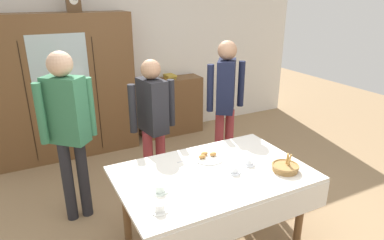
% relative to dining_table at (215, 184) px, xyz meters
% --- Properties ---
extents(ground_plane, '(12.00, 12.00, 0.00)m').
position_rel_dining_table_xyz_m(ground_plane, '(0.00, 0.24, -0.65)').
color(ground_plane, '#997A56').
rests_on(ground_plane, ground).
extents(back_wall, '(6.40, 0.10, 2.70)m').
position_rel_dining_table_xyz_m(back_wall, '(0.00, 2.89, 0.70)').
color(back_wall, silver).
rests_on(back_wall, ground).
extents(dining_table, '(1.65, 1.08, 0.74)m').
position_rel_dining_table_xyz_m(dining_table, '(0.00, 0.00, 0.00)').
color(dining_table, brown).
rests_on(dining_table, ground).
extents(wall_cabinet, '(1.96, 0.46, 1.97)m').
position_rel_dining_table_xyz_m(wall_cabinet, '(-0.90, 2.59, 0.34)').
color(wall_cabinet, brown).
rests_on(wall_cabinet, ground).
extents(mantel_clock, '(0.18, 0.11, 0.24)m').
position_rel_dining_table_xyz_m(mantel_clock, '(-0.61, 2.59, 1.45)').
color(mantel_clock, brown).
rests_on(mantel_clock, wall_cabinet).
extents(bookshelf_low, '(1.02, 0.35, 0.93)m').
position_rel_dining_table_xyz_m(bookshelf_low, '(0.74, 2.64, -0.18)').
color(bookshelf_low, brown).
rests_on(bookshelf_low, ground).
extents(book_stack, '(0.15, 0.22, 0.07)m').
position_rel_dining_table_xyz_m(book_stack, '(0.74, 2.64, 0.32)').
color(book_stack, '#B29333').
rests_on(book_stack, bookshelf_low).
extents(tea_cup_center, '(0.13, 0.13, 0.06)m').
position_rel_dining_table_xyz_m(tea_cup_center, '(-0.62, -0.27, 0.12)').
color(tea_cup_center, white).
rests_on(tea_cup_center, dining_table).
extents(tea_cup_near_right, '(0.13, 0.13, 0.06)m').
position_rel_dining_table_xyz_m(tea_cup_near_right, '(0.15, -0.05, 0.12)').
color(tea_cup_near_right, white).
rests_on(tea_cup_near_right, dining_table).
extents(tea_cup_far_right, '(0.13, 0.13, 0.06)m').
position_rel_dining_table_xyz_m(tea_cup_far_right, '(0.36, 0.01, 0.12)').
color(tea_cup_far_right, white).
rests_on(tea_cup_far_right, dining_table).
extents(tea_cup_back_edge, '(0.13, 0.13, 0.06)m').
position_rel_dining_table_xyz_m(tea_cup_back_edge, '(-0.53, -0.05, 0.12)').
color(tea_cup_back_edge, silver).
rests_on(tea_cup_back_edge, dining_table).
extents(bread_basket, '(0.24, 0.24, 0.16)m').
position_rel_dining_table_xyz_m(bread_basket, '(0.57, -0.23, 0.13)').
color(bread_basket, '#9E7542').
rests_on(bread_basket, dining_table).
extents(pastry_plate, '(0.28, 0.28, 0.05)m').
position_rel_dining_table_xyz_m(pastry_plate, '(0.09, 0.28, 0.11)').
color(pastry_plate, white).
rests_on(pastry_plate, dining_table).
extents(spoon_near_right, '(0.12, 0.02, 0.01)m').
position_rel_dining_table_xyz_m(spoon_near_right, '(-0.11, -0.05, 0.10)').
color(spoon_near_right, silver).
rests_on(spoon_near_right, dining_table).
extents(spoon_front_edge, '(0.12, 0.02, 0.01)m').
position_rel_dining_table_xyz_m(spoon_front_edge, '(-0.12, 0.33, 0.10)').
color(spoon_front_edge, silver).
rests_on(spoon_front_edge, dining_table).
extents(person_behind_table_left, '(0.52, 0.39, 1.73)m').
position_rel_dining_table_xyz_m(person_behind_table_left, '(-1.03, 1.00, 0.41)').
color(person_behind_table_left, '#232328').
rests_on(person_behind_table_left, ground).
extents(person_behind_table_right, '(0.52, 0.41, 1.69)m').
position_rel_dining_table_xyz_m(person_behind_table_right, '(0.82, 1.14, 0.39)').
color(person_behind_table_right, '#933338').
rests_on(person_behind_table_right, ground).
extents(person_near_right_end, '(0.52, 0.39, 1.57)m').
position_rel_dining_table_xyz_m(person_near_right_end, '(-0.15, 1.07, 0.30)').
color(person_near_right_end, '#933338').
rests_on(person_near_right_end, ground).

